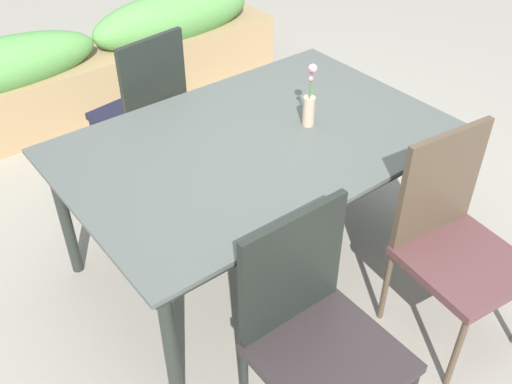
{
  "coord_description": "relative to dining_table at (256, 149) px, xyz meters",
  "views": [
    {
      "loc": [
        -1.46,
        -1.68,
        2.18
      ],
      "look_at": [
        -0.08,
        0.09,
        0.43
      ],
      "focal_mm": 40.45,
      "sensor_mm": 36.0,
      "label": 1
    }
  ],
  "objects": [
    {
      "name": "flower_vase",
      "position": [
        0.27,
        -0.05,
        0.17
      ],
      "size": [
        0.06,
        0.06,
        0.31
      ],
      "color": "tan",
      "rests_on": "dining_table"
    },
    {
      "name": "chair_near_right",
      "position": [
        0.41,
        -0.85,
        -0.16
      ],
      "size": [
        0.52,
        0.52,
        0.97
      ],
      "rotation": [
        0.0,
        0.0,
        3.02
      ],
      "color": "brown",
      "rests_on": "ground"
    },
    {
      "name": "chair_near_left",
      "position": [
        -0.4,
        -0.85,
        -0.16
      ],
      "size": [
        0.48,
        0.48,
        0.96
      ],
      "rotation": [
        0.0,
        0.0,
        3.13
      ],
      "color": "#2D2626",
      "rests_on": "ground"
    },
    {
      "name": "ground_plane",
      "position": [
        0.08,
        -0.09,
        -0.69
      ],
      "size": [
        12.0,
        12.0,
        0.0
      ],
      "primitive_type": "plane",
      "color": "gray"
    },
    {
      "name": "dining_table",
      "position": [
        0.0,
        0.0,
        0.0
      ],
      "size": [
        1.77,
        1.16,
        0.74
      ],
      "color": "#4C514C",
      "rests_on": "ground"
    },
    {
      "name": "planter_box",
      "position": [
        0.1,
        1.97,
        -0.34
      ],
      "size": [
        2.95,
        0.43,
        0.74
      ],
      "color": "#9E7F56",
      "rests_on": "ground"
    },
    {
      "name": "chair_far_side",
      "position": [
        -0.12,
        0.86,
        -0.12
      ],
      "size": [
        0.48,
        0.48,
        1.01
      ],
      "rotation": [
        0.0,
        0.0,
        0.14
      ],
      "color": "black",
      "rests_on": "ground"
    }
  ]
}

